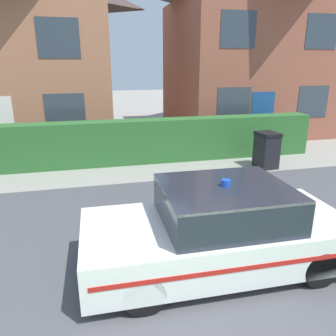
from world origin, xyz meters
TOP-DOWN VIEW (x-y plane):
  - road_strip at (0.00, 3.67)m, footprint 28.00×5.92m
  - garden_hedge at (0.95, 8.60)m, footprint 11.66×0.71m
  - police_car at (0.98, 2.45)m, footprint 4.22×1.93m
  - house_left at (-3.79, 13.57)m, footprint 7.98×6.49m
  - house_right at (6.45, 13.16)m, footprint 6.77×6.41m
  - wheelie_bin at (4.48, 7.08)m, footprint 0.66×0.75m

SIDE VIEW (x-z plane):
  - road_strip at x=0.00m, z-range 0.00..0.01m
  - wheelie_bin at x=4.48m, z-range 0.00..1.14m
  - police_car at x=0.98m, z-range -0.08..1.39m
  - garden_hedge at x=0.95m, z-range 0.00..1.42m
  - house_left at x=-3.79m, z-range 0.08..7.94m
  - house_right at x=6.45m, z-range 0.08..8.08m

